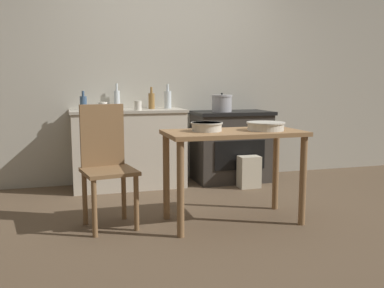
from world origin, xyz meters
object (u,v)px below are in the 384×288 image
stove (231,146)px  bottle_far_left (83,103)px  bottle_center_left (152,101)px  mixing_bowl_large (207,126)px  bottle_mid_left (117,99)px  stock_pot (222,103)px  cup_center (138,106)px  flour_sack (249,172)px  chair (106,162)px  cup_center_right (103,106)px  bottle_left (168,99)px  mixing_bowl_small (266,126)px  work_table (233,146)px

stove → bottle_far_left: bearing=177.6°
bottle_far_left → bottle_center_left: bottle_center_left is taller
mixing_bowl_large → bottle_mid_left: bottle_mid_left is taller
stock_pot → cup_center: size_ratio=2.39×
flour_sack → chair: bearing=-152.5°
flour_sack → mixing_bowl_large: 1.48m
mixing_bowl_large → cup_center_right: (-0.71, 1.34, 0.10)m
flour_sack → cup_center: (-1.19, 0.24, 0.74)m
bottle_left → cup_center_right: size_ratio=3.03×
flour_sack → stove: bearing=99.0°
flour_sack → bottle_left: (-0.80, 0.52, 0.80)m
chair → mixing_bowl_small: 1.33m
chair → cup_center: 1.25m
stove → chair: size_ratio=0.92×
bottle_left → flour_sack: bearing=-33.0°
stove → bottle_far_left: bottle_far_left is taller
bottle_left → bottle_center_left: (-0.20, -0.07, -0.01)m
stock_pot → mixing_bowl_large: stock_pot is taller
mixing_bowl_large → bottle_left: bottle_left is taller
mixing_bowl_small → bottle_left: bottle_left is taller
chair → bottle_mid_left: size_ratio=3.45×
chair → stove: bearing=28.6°
bottle_mid_left → cup_center: bearing=-63.2°
bottle_far_left → cup_center: (0.56, -0.22, -0.03)m
mixing_bowl_large → cup_center: size_ratio=2.61×
bottle_center_left → chair: bearing=-115.8°
work_table → mixing_bowl_large: bearing=171.6°
mixing_bowl_large → bottle_mid_left: 1.73m
bottle_center_left → bottle_left: bearing=18.2°
flour_sack → stock_pot: bearing=121.8°
bottle_center_left → stove: bearing=-3.6°
bottle_left → cup_center: 0.48m
work_table → bottle_far_left: bearing=126.3°
stove → chair: chair is taller
bottle_mid_left → cup_center: bottle_mid_left is taller
flour_sack → bottle_left: bottle_left is taller
bottle_mid_left → bottle_center_left: size_ratio=1.16×
work_table → flour_sack: size_ratio=3.18×
stove → mixing_bowl_large: 1.68m
bottle_left → work_table: bearing=-83.6°
mixing_bowl_small → cup_center_right: size_ratio=3.45×
stove → work_table: bearing=-110.9°
stock_pot → bottle_far_left: bearing=175.1°
mixing_bowl_small → bottle_center_left: bottle_center_left is taller
bottle_left → bottle_mid_left: bearing=172.4°
work_table → chair: 1.04m
mixing_bowl_small → bottle_far_left: size_ratio=1.54×
work_table → bottle_left: bearing=96.4°
chair → mixing_bowl_small: (1.28, -0.26, 0.29)m
stock_pot → bottle_left: bottle_left is taller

